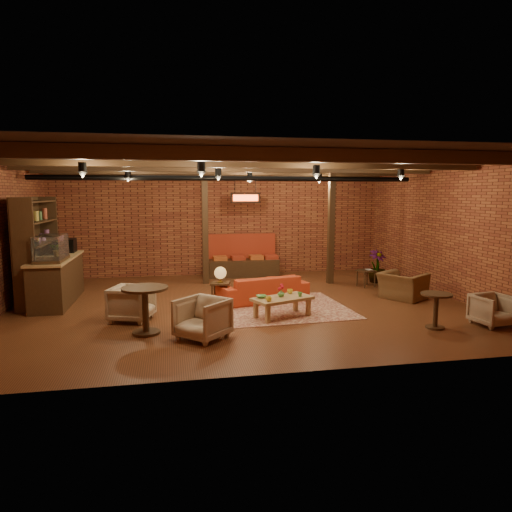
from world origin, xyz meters
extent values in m
plane|color=#402110|center=(0.00, 0.00, 0.00)|extent=(10.00, 10.00, 0.00)
cube|color=black|center=(0.00, 0.00, 3.20)|extent=(10.00, 8.00, 0.02)
cube|color=brown|center=(0.00, 4.00, 1.60)|extent=(10.00, 0.02, 3.20)
cube|color=brown|center=(0.00, -4.00, 1.60)|extent=(10.00, 0.02, 3.20)
cube|color=brown|center=(5.00, 0.00, 1.60)|extent=(0.02, 8.00, 3.20)
cylinder|color=black|center=(0.00, 1.60, 2.85)|extent=(9.60, 0.12, 0.12)
cube|color=#311F10|center=(-0.60, 2.60, 1.60)|extent=(0.16, 0.16, 3.20)
cube|color=#311F10|center=(2.80, 2.00, 1.60)|extent=(0.16, 0.16, 3.20)
imported|color=#337F33|center=(-4.00, 1.20, 1.22)|extent=(0.35, 0.39, 0.30)
cube|color=#F14918|center=(0.60, 3.10, 2.35)|extent=(0.86, 0.06, 0.30)
cube|color=maroon|center=(0.55, -0.49, 0.01)|extent=(3.43, 2.69, 0.01)
imported|color=#B53519|center=(0.53, 0.24, 0.30)|extent=(2.20, 1.29, 0.60)
cube|color=#A6834D|center=(0.64, -1.19, 0.38)|extent=(1.33, 1.00, 0.06)
cube|color=#A6834D|center=(0.26, -1.57, 0.18)|extent=(0.08, 0.08, 0.35)
cube|color=#A6834D|center=(1.18, -1.19, 0.18)|extent=(0.08, 0.08, 0.35)
cube|color=#A6834D|center=(0.10, -1.18, 0.18)|extent=(0.08, 0.08, 0.35)
cube|color=#A6834D|center=(1.02, -0.80, 0.18)|extent=(0.08, 0.08, 0.35)
imported|color=yellow|center=(0.29, -1.48, 0.46)|extent=(0.16, 0.16, 0.09)
imported|color=#4E9945|center=(1.00, -1.19, 0.46)|extent=(0.13, 0.13, 0.09)
imported|color=yellow|center=(0.88, -0.88, 0.46)|extent=(0.16, 0.16, 0.09)
imported|color=#4E9945|center=(0.21, -1.15, 0.44)|extent=(0.27, 0.27, 0.05)
imported|color=#4E9945|center=(0.62, -1.14, 0.47)|extent=(0.15, 0.15, 0.12)
sphere|color=red|center=(0.62, -1.14, 0.61)|extent=(0.10, 0.10, 0.10)
cube|color=#311F10|center=(-0.47, 0.11, 0.49)|extent=(0.50, 0.50, 0.04)
cylinder|color=#311F10|center=(-0.47, 0.11, 0.23)|extent=(0.04, 0.04, 0.47)
cylinder|color=olive|center=(-0.47, 0.11, 0.52)|extent=(0.14, 0.14, 0.02)
cylinder|color=olive|center=(-0.47, 0.11, 0.59)|extent=(0.04, 0.04, 0.20)
sphere|color=orange|center=(-0.47, 0.11, 0.72)|extent=(0.27, 0.27, 0.27)
cylinder|color=#311F10|center=(-2.01, -1.79, 0.83)|extent=(0.81, 0.81, 0.05)
cylinder|color=#311F10|center=(-2.01, -1.79, 0.42)|extent=(0.11, 0.11, 0.79)
cylinder|color=#311F10|center=(-2.01, -1.79, 0.02)|extent=(0.49, 0.49, 0.05)
imported|color=beige|center=(-2.32, -0.87, 0.38)|extent=(0.90, 0.93, 0.77)
imported|color=beige|center=(-1.04, -2.26, 0.39)|extent=(1.04, 1.04, 0.78)
imported|color=brown|center=(3.82, -0.15, 0.42)|extent=(1.03, 1.15, 0.84)
cube|color=#311F10|center=(3.57, 1.34, 0.43)|extent=(0.49, 0.49, 0.04)
cylinder|color=#311F10|center=(3.57, 1.34, 0.21)|extent=(0.04, 0.04, 0.41)
imported|color=#311F10|center=(3.57, 1.34, 0.46)|extent=(0.19, 0.23, 0.02)
cylinder|color=#311F10|center=(3.24, -2.45, 0.64)|extent=(0.56, 0.56, 0.04)
cylinder|color=#311F10|center=(3.24, -2.45, 0.32)|extent=(0.09, 0.09, 0.61)
cylinder|color=#311F10|center=(3.24, -2.45, 0.02)|extent=(0.34, 0.34, 0.04)
imported|color=beige|center=(4.40, -2.49, 0.33)|extent=(0.70, 0.67, 0.65)
imported|color=#4C7F4C|center=(4.12, 1.85, 1.36)|extent=(1.88, 1.88, 2.72)
camera|label=1|loc=(-1.55, -9.88, 2.49)|focal=32.00mm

